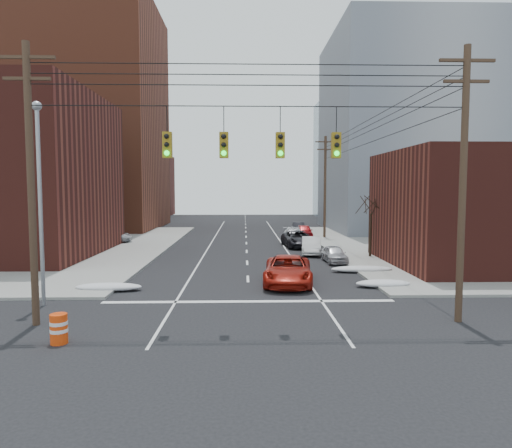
{
  "coord_description": "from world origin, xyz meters",
  "views": [
    {
      "loc": [
        -0.22,
        -14.99,
        5.41
      ],
      "look_at": [
        0.59,
        15.98,
        3.0
      ],
      "focal_mm": 32.0,
      "sensor_mm": 36.0,
      "label": 1
    }
  ],
  "objects": [
    {
      "name": "red_pickup",
      "position": [
        2.26,
        10.52,
        0.79
      ],
      "size": [
        3.18,
        5.93,
        1.58
      ],
      "primitive_type": "imported",
      "rotation": [
        0.0,
        0.0,
        -0.1
      ],
      "color": "#9B190E",
      "rests_on": "ground"
    },
    {
      "name": "ground",
      "position": [
        0.0,
        0.0,
        0.0
      ],
      "size": [
        160.0,
        160.0,
        0.0
      ],
      "primitive_type": "plane",
      "color": "black",
      "rests_on": "ground"
    },
    {
      "name": "utility_pole_left",
      "position": [
        -8.5,
        3.0,
        5.78
      ],
      "size": [
        2.2,
        0.28,
        11.0
      ],
      "color": "#473323",
      "rests_on": "ground"
    },
    {
      "name": "parked_car_f",
      "position": [
        6.4,
        40.2,
        0.66
      ],
      "size": [
        1.73,
        4.1,
        1.32
      ],
      "primitive_type": "imported",
      "rotation": [
        0.0,
        0.0,
        -0.09
      ],
      "color": "black",
      "rests_on": "ground"
    },
    {
      "name": "building_brick_tall",
      "position": [
        -24.0,
        48.0,
        15.0
      ],
      "size": [
        24.0,
        20.0,
        30.0
      ],
      "primitive_type": "cube",
      "color": "brown",
      "rests_on": "ground"
    },
    {
      "name": "parked_car_d",
      "position": [
        4.8,
        30.04,
        0.73
      ],
      "size": [
        2.23,
        5.09,
        1.45
      ],
      "primitive_type": "imported",
      "rotation": [
        0.0,
        0.0,
        0.04
      ],
      "color": "#B2B1B6",
      "rests_on": "ground"
    },
    {
      "name": "utility_pole_right",
      "position": [
        8.5,
        3.0,
        5.78
      ],
      "size": [
        2.2,
        0.28,
        11.0
      ],
      "color": "#473323",
      "rests_on": "ground"
    },
    {
      "name": "snow_east_far",
      "position": [
        7.4,
        14.0,
        0.21
      ],
      "size": [
        4.0,
        1.08,
        0.42
      ],
      "primitive_type": "ellipsoid",
      "color": "silver",
      "rests_on": "ground"
    },
    {
      "name": "street_light",
      "position": [
        -9.5,
        6.0,
        5.54
      ],
      "size": [
        0.44,
        0.44,
        9.32
      ],
      "color": "gray",
      "rests_on": "ground"
    },
    {
      "name": "lot_car_a",
      "position": [
        -15.25,
        20.65,
        0.8
      ],
      "size": [
        4.03,
        1.61,
        1.3
      ],
      "primitive_type": "imported",
      "rotation": [
        0.0,
        0.0,
        1.63
      ],
      "color": "silver",
      "rests_on": "sidewalk_nw"
    },
    {
      "name": "parked_car_c",
      "position": [
        4.8,
        26.91,
        0.75
      ],
      "size": [
        2.96,
        5.59,
        1.5
      ],
      "primitive_type": "imported",
      "rotation": [
        0.0,
        0.0,
        0.09
      ],
      "color": "black",
      "rests_on": "ground"
    },
    {
      "name": "utility_pole_far",
      "position": [
        8.5,
        34.0,
        5.78
      ],
      "size": [
        2.2,
        0.28,
        11.0
      ],
      "color": "#473323",
      "rests_on": "ground"
    },
    {
      "name": "building_glass",
      "position": [
        24.0,
        70.0,
        11.0
      ],
      "size": [
        20.0,
        18.0,
        22.0
      ],
      "primitive_type": "cube",
      "color": "gray",
      "rests_on": "ground"
    },
    {
      "name": "parked_car_b",
      "position": [
        5.31,
        22.12,
        0.71
      ],
      "size": [
        2.08,
        4.49,
        1.43
      ],
      "primitive_type": "imported",
      "rotation": [
        0.0,
        0.0,
        -0.14
      ],
      "color": "silver",
      "rests_on": "ground"
    },
    {
      "name": "bare_tree",
      "position": [
        9.59,
        20.0,
        2.32
      ],
      "size": [
        2.09,
        2.2,
        4.93
      ],
      "color": "black",
      "rests_on": "ground"
    },
    {
      "name": "construction_barrel",
      "position": [
        -6.7,
        0.75,
        0.54
      ],
      "size": [
        0.73,
        0.73,
        1.05
      ],
      "rotation": [
        0.0,
        0.0,
        -0.24
      ],
      "color": "#E53E0C",
      "rests_on": "ground"
    },
    {
      "name": "parked_car_a",
      "position": [
        6.4,
        17.98,
        0.62
      ],
      "size": [
        1.59,
        3.67,
        1.23
      ],
      "primitive_type": "imported",
      "rotation": [
        0.0,
        0.0,
        0.04
      ],
      "color": "#BAB9BE",
      "rests_on": "ground"
    },
    {
      "name": "parked_car_e",
      "position": [
        6.35,
        34.52,
        0.73
      ],
      "size": [
        1.97,
        4.39,
        1.47
      ],
      "primitive_type": "imported",
      "rotation": [
        0.0,
        0.0,
        -0.06
      ],
      "color": "maroon",
      "rests_on": "ground"
    },
    {
      "name": "building_storefront",
      "position": [
        18.0,
        16.0,
        4.0
      ],
      "size": [
        16.0,
        12.0,
        8.0
      ],
      "primitive_type": "cube",
      "color": "#521E18",
      "rests_on": "ground"
    },
    {
      "name": "snow_nw",
      "position": [
        -7.4,
        9.0,
        0.21
      ],
      "size": [
        3.5,
        1.08,
        0.42
      ],
      "primitive_type": "ellipsoid",
      "color": "silver",
      "rests_on": "ground"
    },
    {
      "name": "lot_car_d",
      "position": [
        -17.41,
        29.81,
        0.77
      ],
      "size": [
        3.92,
        2.42,
        1.24
      ],
      "primitive_type": "imported",
      "rotation": [
        0.0,
        0.0,
        1.29
      ],
      "color": "#9FA0A3",
      "rests_on": "sidewalk_nw"
    },
    {
      "name": "lot_car_b",
      "position": [
        -13.65,
        29.95,
        0.81
      ],
      "size": [
        4.8,
        2.34,
        1.31
      ],
      "primitive_type": "imported",
      "rotation": [
        0.0,
        0.0,
        1.54
      ],
      "color": "#B4B5B9",
      "rests_on": "sidewalk_nw"
    },
    {
      "name": "building_brick_far",
      "position": [
        -26.0,
        74.0,
        6.0
      ],
      "size": [
        22.0,
        18.0,
        12.0
      ],
      "primitive_type": "cube",
      "color": "#521E18",
      "rests_on": "ground"
    },
    {
      "name": "building_office",
      "position": [
        22.0,
        44.0,
        12.5
      ],
      "size": [
        22.0,
        20.0,
        25.0
      ],
      "primitive_type": "cube",
      "color": "gray",
      "rests_on": "ground"
    },
    {
      "name": "snow_ne",
      "position": [
        7.4,
        9.5,
        0.21
      ],
      "size": [
        3.0,
        1.08,
        0.42
      ],
      "primitive_type": "ellipsoid",
      "color": "silver",
      "rests_on": "ground"
    },
    {
      "name": "traffic_signals",
      "position": [
        0.1,
        2.97,
        7.17
      ],
      "size": [
        17.0,
        0.42,
        2.02
      ],
      "color": "black",
      "rests_on": "ground"
    }
  ]
}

